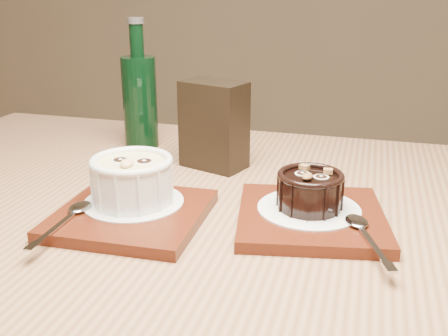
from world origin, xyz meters
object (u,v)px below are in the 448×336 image
(tray_right, at_px, (311,217))
(condiment_stand, at_px, (214,125))
(ramekin_dark, at_px, (310,189))
(green_bottle, at_px, (140,99))
(tray_left, at_px, (132,215))
(table, at_px, (210,270))
(ramekin_white, at_px, (132,178))

(tray_right, bearing_deg, condiment_stand, 132.26)
(ramekin_dark, distance_m, green_bottle, 0.41)
(tray_left, distance_m, ramekin_dark, 0.23)
(table, height_order, condiment_stand, condiment_stand)
(ramekin_dark, height_order, green_bottle, green_bottle)
(green_bottle, bearing_deg, table, -53.50)
(tray_right, bearing_deg, ramekin_white, -175.65)
(ramekin_white, distance_m, green_bottle, 0.30)
(ramekin_white, distance_m, tray_right, 0.23)
(green_bottle, bearing_deg, ramekin_dark, -39.02)
(ramekin_white, relative_size, tray_right, 0.59)
(table, relative_size, ramekin_dark, 15.09)
(ramekin_dark, relative_size, condiment_stand, 0.59)
(tray_left, distance_m, condiment_stand, 0.24)
(tray_right, bearing_deg, ramekin_dark, 113.41)
(table, bearing_deg, ramekin_white, -163.16)
(table, bearing_deg, ramekin_dark, -1.40)
(ramekin_dark, xyz_separation_m, condiment_stand, (-0.16, 0.17, 0.03))
(table, height_order, tray_left, tray_left)
(table, distance_m, tray_right, 0.17)
(tray_left, relative_size, green_bottle, 0.79)
(ramekin_dark, bearing_deg, ramekin_white, -156.56)
(ramekin_white, xyz_separation_m, ramekin_dark, (0.22, 0.03, -0.01))
(condiment_stand, bearing_deg, green_bottle, 151.92)
(tray_right, bearing_deg, tray_left, -170.24)
(tray_right, relative_size, ramekin_dark, 2.17)
(tray_left, relative_size, tray_right, 1.00)
(table, relative_size, tray_right, 6.96)
(tray_left, bearing_deg, table, 28.91)
(ramekin_white, distance_m, condiment_stand, 0.21)
(green_bottle, bearing_deg, tray_left, -72.15)
(condiment_stand, height_order, green_bottle, green_bottle)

